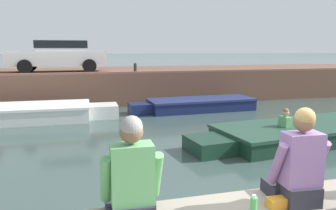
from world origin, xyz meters
name	(u,v)px	position (x,y,z in m)	size (l,w,h in m)	color
ground_plane	(154,140)	(0.00, 5.47, 0.00)	(400.00, 400.00, 0.00)	#384C47
far_quay_wall	(118,83)	(0.00, 13.94, 0.72)	(60.00, 6.00, 1.43)	brown
far_wall_coping	(125,73)	(0.00, 11.06, 1.47)	(60.00, 0.24, 0.08)	brown
boat_moored_west_white	(20,113)	(-3.94, 9.04, 0.27)	(6.25, 2.10, 0.55)	white
boat_moored_central_navy	(196,105)	(2.63, 9.31, 0.24)	(5.14, 1.70, 0.48)	navy
motorboat_passing	(299,133)	(3.75, 4.34, 0.23)	(6.15, 2.54, 0.93)	#193828
car_left_inner_white	(60,53)	(-2.71, 12.86, 2.28)	(4.30, 2.01, 1.54)	white
mooring_bollard_mid	(135,68)	(0.47, 11.19, 1.67)	(0.15, 0.15, 0.45)	#2D2B28
person_seated_left	(132,182)	(-1.51, -0.33, 1.31)	(0.54, 0.53, 0.97)	#282833
person_seated_right	(298,166)	(0.12, -0.38, 1.31)	(0.55, 0.55, 0.97)	#282833
bottle_drink	(254,206)	(-0.43, -0.52, 1.03)	(0.06, 0.06, 0.20)	#4CB259
snack_bag	(276,203)	(-0.14, -0.44, 0.99)	(0.18, 0.12, 0.10)	orange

